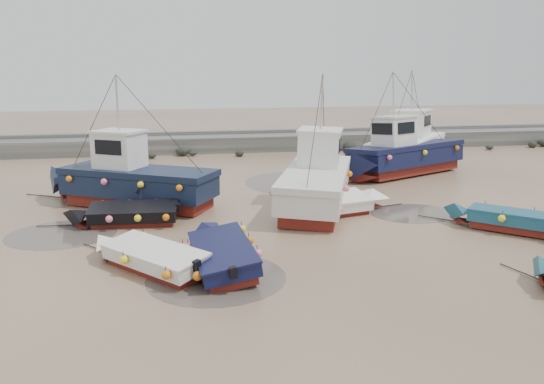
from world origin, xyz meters
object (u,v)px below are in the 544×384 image
at_px(dinghy_6, 508,217).
at_px(cabin_boat_1, 317,178).
at_px(person, 143,214).
at_px(dinghy_5, 335,202).
at_px(cabin_boat_3, 410,145).
at_px(dinghy_0, 149,253).
at_px(dinghy_4, 125,212).
at_px(cabin_boat_0, 127,179).
at_px(dinghy_1, 223,249).
at_px(cabin_boat_2, 400,154).

distance_m(dinghy_6, cabin_boat_1, 8.70).
height_order(dinghy_6, person, dinghy_6).
bearing_deg(dinghy_5, cabin_boat_3, 128.02).
xyz_separation_m(dinghy_0, dinghy_5, (8.07, 5.44, 0.00)).
xyz_separation_m(dinghy_4, cabin_boat_3, (17.72, 10.96, 0.77)).
relative_size(cabin_boat_0, cabin_boat_1, 0.89).
height_order(dinghy_1, cabin_boat_1, cabin_boat_1).
bearing_deg(person, cabin_boat_2, -175.52).
xyz_separation_m(dinghy_1, cabin_boat_3, (13.92, 16.24, 0.78)).
distance_m(cabin_boat_1, person, 8.41).
height_order(cabin_boat_1, cabin_boat_2, same).
bearing_deg(person, cabin_boat_3, -169.10).
bearing_deg(cabin_boat_0, cabin_boat_3, -38.78).
bearing_deg(cabin_boat_0, cabin_boat_1, -70.36).
height_order(dinghy_0, cabin_boat_2, cabin_boat_2).
bearing_deg(dinghy_0, person, 52.69).
bearing_deg(cabin_boat_0, person, -127.85).
bearing_deg(cabin_boat_1, dinghy_4, -147.59).
xyz_separation_m(dinghy_1, cabin_boat_2, (11.86, 13.01, 0.77)).
bearing_deg(cabin_boat_0, dinghy_6, -84.82).
distance_m(cabin_boat_0, cabin_boat_2, 16.44).
height_order(dinghy_4, cabin_boat_1, cabin_boat_1).
height_order(dinghy_6, cabin_boat_2, cabin_boat_2).
height_order(dinghy_1, cabin_boat_2, cabin_boat_2).
xyz_separation_m(cabin_boat_3, person, (-17.08, -9.52, -1.32)).
bearing_deg(cabin_boat_3, dinghy_0, -94.17).
bearing_deg(dinghy_0, dinghy_1, -42.86).
bearing_deg(cabin_boat_0, cabin_boat_2, -46.28).
xyz_separation_m(cabin_boat_2, person, (-15.01, -6.28, -1.31)).
relative_size(dinghy_5, cabin_boat_1, 0.55).
bearing_deg(dinghy_1, person, 110.38).
distance_m(dinghy_0, dinghy_4, 5.44).
xyz_separation_m(dinghy_0, person, (-0.65, 6.73, -0.54)).
height_order(cabin_boat_1, cabin_boat_3, same).
bearing_deg(cabin_boat_3, dinghy_4, -107.11).
height_order(dinghy_0, cabin_boat_1, cabin_boat_1).
bearing_deg(dinghy_6, dinghy_4, 118.93).
relative_size(dinghy_4, dinghy_6, 1.19).
bearing_deg(cabin_boat_3, dinghy_1, -89.43).
height_order(dinghy_4, dinghy_6, same).
bearing_deg(dinghy_6, dinghy_1, 140.01).
bearing_deg(cabin_boat_3, cabin_boat_1, -92.98).
distance_m(cabin_boat_1, cabin_boat_2, 8.89).
distance_m(dinghy_4, dinghy_6, 16.14).
distance_m(dinghy_4, dinghy_5, 9.37).
distance_m(dinghy_0, dinghy_5, 9.73).
bearing_deg(dinghy_5, dinghy_0, -70.29).
bearing_deg(dinghy_6, cabin_boat_0, 108.57).
relative_size(dinghy_5, cabin_boat_0, 0.62).
xyz_separation_m(dinghy_6, cabin_boat_2, (-0.11, 11.14, 0.77)).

